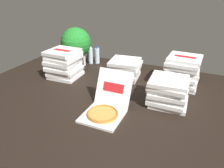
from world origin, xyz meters
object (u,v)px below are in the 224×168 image
object	(u,v)px
open_pizza_box	(106,107)
water_bottle_3	(97,56)
water_bottle_1	(91,56)
pizza_stack_left_near	(125,69)
pizza_stack_center_near	(64,64)
pizza_stack_right_far	(168,91)
potted_plant	(76,44)
water_bottle_4	(82,55)
pizza_stack_left_far	(182,72)
water_bottle_0	(83,57)
water_bottle_2	(89,54)

from	to	relation	value
open_pizza_box	water_bottle_3	bearing A→B (deg)	120.90
water_bottle_1	water_bottle_3	distance (m)	0.10
pizza_stack_left_near	pizza_stack_center_near	world-z (taller)	pizza_stack_center_near
pizza_stack_right_far	water_bottle_1	xyz separation A→B (m)	(-1.30, 0.73, -0.02)
pizza_stack_center_near	potted_plant	bearing A→B (deg)	101.86
water_bottle_4	water_bottle_1	bearing A→B (deg)	18.50
pizza_stack_left_far	pizza_stack_left_near	bearing A→B (deg)	-175.83
pizza_stack_right_far	pizza_stack_center_near	bearing A→B (deg)	173.97
pizza_stack_left_far	pizza_stack_left_near	xyz separation A→B (m)	(-0.70, -0.05, -0.06)
water_bottle_0	potted_plant	world-z (taller)	potted_plant
pizza_stack_right_far	pizza_stack_left_far	bearing A→B (deg)	82.10
pizza_stack_left_near	water_bottle_3	xyz separation A→B (m)	(-0.57, 0.33, 0.00)
open_pizza_box	pizza_stack_left_far	xyz separation A→B (m)	(0.57, 0.90, 0.11)
water_bottle_2	pizza_stack_right_far	bearing A→B (deg)	-30.33
potted_plant	pizza_stack_right_far	bearing A→B (deg)	-22.22
water_bottle_0	water_bottle_4	xyz separation A→B (m)	(-0.07, 0.07, 0.00)
pizza_stack_center_near	water_bottle_4	size ratio (longest dim) A/B	1.61
open_pizza_box	pizza_stack_left_near	world-z (taller)	open_pizza_box
pizza_stack_left_near	potted_plant	world-z (taller)	potted_plant
pizza_stack_left_far	water_bottle_1	bearing A→B (deg)	170.08
water_bottle_1	potted_plant	bearing A→B (deg)	-137.79
water_bottle_1	open_pizza_box	bearing A→B (deg)	-54.97
water_bottle_0	water_bottle_2	world-z (taller)	same
pizza_stack_left_near	pizza_stack_center_near	xyz separation A→B (m)	(-0.73, -0.30, 0.06)
water_bottle_0	potted_plant	distance (m)	0.21
pizza_stack_center_near	water_bottle_2	xyz separation A→B (m)	(0.00, 0.65, -0.06)
pizza_stack_center_near	water_bottle_0	size ratio (longest dim) A/B	1.61
pizza_stack_right_far	potted_plant	bearing A→B (deg)	157.78
pizza_stack_left_near	water_bottle_0	distance (m)	0.75
pizza_stack_center_near	water_bottle_3	world-z (taller)	pizza_stack_center_near
pizza_stack_right_far	water_bottle_3	xyz separation A→B (m)	(-1.20, 0.77, -0.02)
open_pizza_box	potted_plant	xyz separation A→B (m)	(-0.95, 1.00, 0.24)
pizza_stack_right_far	potted_plant	distance (m)	1.57
open_pizza_box	pizza_stack_right_far	world-z (taller)	open_pizza_box
open_pizza_box	water_bottle_3	distance (m)	1.38
open_pizza_box	pizza_stack_left_near	size ratio (longest dim) A/B	1.25
open_pizza_box	water_bottle_3	world-z (taller)	open_pizza_box
pizza_stack_left_near	open_pizza_box	bearing A→B (deg)	-81.22
water_bottle_2	water_bottle_4	distance (m)	0.13
pizza_stack_right_far	water_bottle_1	distance (m)	1.49
pizza_stack_center_near	potted_plant	distance (m)	0.48
water_bottle_2	water_bottle_3	size ratio (longest dim) A/B	1.00
pizza_stack_left_near	water_bottle_2	bearing A→B (deg)	154.15
pizza_stack_right_far	water_bottle_1	bearing A→B (deg)	150.60
pizza_stack_center_near	water_bottle_1	distance (m)	0.59
water_bottle_3	water_bottle_2	bearing A→B (deg)	172.29
water_bottle_3	pizza_stack_center_near	bearing A→B (deg)	-103.50
water_bottle_2	water_bottle_1	bearing A→B (deg)	-47.46
water_bottle_3	pizza_stack_left_near	bearing A→B (deg)	-29.88
water_bottle_4	pizza_stack_right_far	bearing A→B (deg)	-25.75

